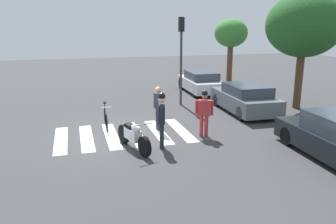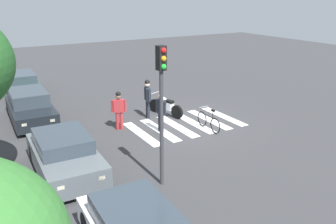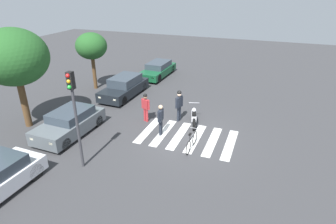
{
  "view_description": "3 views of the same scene",
  "coord_description": "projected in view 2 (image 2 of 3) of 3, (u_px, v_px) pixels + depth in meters",
  "views": [
    {
      "loc": [
        12.23,
        -1.69,
        4.06
      ],
      "look_at": [
        0.7,
        1.55,
        0.95
      ],
      "focal_mm": 36.61,
      "sensor_mm": 36.0,
      "label": 1
    },
    {
      "loc": [
        -12.84,
        8.48,
        5.74
      ],
      "look_at": [
        0.15,
        0.83,
        0.7
      ],
      "focal_mm": 38.05,
      "sensor_mm": 36.0,
      "label": 2
    },
    {
      "loc": [
        -12.65,
        -3.63,
        7.47
      ],
      "look_at": [
        0.76,
        1.37,
        0.91
      ],
      "focal_mm": 30.29,
      "sensor_mm": 36.0,
      "label": 3
    }
  ],
  "objects": [
    {
      "name": "car_black_suv",
      "position": [
        30.0,
        107.0,
        16.74
      ],
      "size": [
        4.45,
        1.91,
        1.42
      ],
      "color": "black",
      "rests_on": "ground_plane"
    },
    {
      "name": "officer_on_foot",
      "position": [
        148.0,
        96.0,
        16.95
      ],
      "size": [
        0.69,
        0.31,
        1.89
      ],
      "color": "#1E232D",
      "rests_on": "ground_plane"
    },
    {
      "name": "ground_plane",
      "position": [
        185.0,
        124.0,
        16.39
      ],
      "size": [
        60.0,
        60.0,
        0.0
      ],
      "primitive_type": "plane",
      "color": "#38383A"
    },
    {
      "name": "crosswalk_stripes",
      "position": [
        185.0,
        124.0,
        16.39
      ],
      "size": [
        3.1,
        4.95,
        0.01
      ],
      "color": "silver",
      "rests_on": "ground_plane"
    },
    {
      "name": "car_grey_coupe",
      "position": [
        65.0,
        155.0,
        11.8
      ],
      "size": [
        4.09,
        1.96,
        1.34
      ],
      "color": "black",
      "rests_on": "ground_plane"
    },
    {
      "name": "car_green_compact",
      "position": [
        22.0,
        84.0,
        21.21
      ],
      "size": [
        4.52,
        1.85,
        1.24
      ],
      "color": "black",
      "rests_on": "ground_plane"
    },
    {
      "name": "police_motorcycle",
      "position": [
        166.0,
        106.0,
        17.52
      ],
      "size": [
        2.12,
        0.87,
        1.05
      ],
      "color": "black",
      "rests_on": "ground_plane"
    },
    {
      "name": "leaning_bicycle",
      "position": [
        209.0,
        121.0,
        15.67
      ],
      "size": [
        1.7,
        0.46,
        1.0
      ],
      "color": "black",
      "rests_on": "ground_plane"
    },
    {
      "name": "pedestrian_bystander",
      "position": [
        119.0,
        108.0,
        15.51
      ],
      "size": [
        0.36,
        0.61,
        1.73
      ],
      "color": "#B22D33",
      "rests_on": "ground_plane"
    },
    {
      "name": "traffic_light_pole",
      "position": [
        162.0,
        95.0,
        10.35
      ],
      "size": [
        0.34,
        0.25,
        4.36
      ],
      "color": "#38383D",
      "rests_on": "ground_plane"
    },
    {
      "name": "officer_by_motorcycle",
      "position": [
        161.0,
        110.0,
        15.21
      ],
      "size": [
        0.68,
        0.25,
        1.72
      ],
      "color": "#1E232D",
      "rests_on": "ground_plane"
    }
  ]
}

